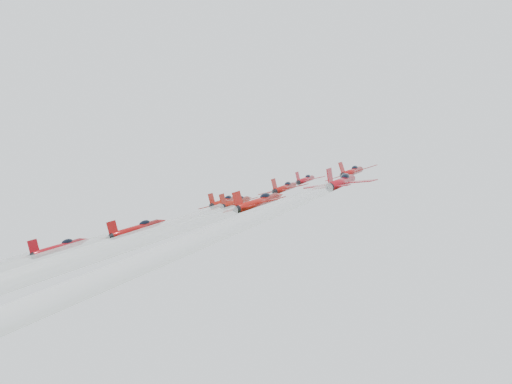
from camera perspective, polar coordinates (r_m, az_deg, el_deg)
The scene contains 6 objects.
jet_lead at distance 150.35m, azimuth 4.01°, elevation 1.01°, with size 9.33×12.01×7.36m.
jet_row2_left at distance 139.00m, azimuth -2.53°, elevation -0.76°, with size 10.17×13.09×8.03m.
jet_row2_center at distance 130.72m, azimuth 2.34°, elevation 0.35°, with size 9.87×12.71×7.79m.
jet_row2_right at distance 127.05m, azimuth 7.72°, elevation 1.63°, with size 9.89×12.73×7.80m.
jet_center at distance 84.20m, azimuth -15.38°, elevation -5.18°, with size 9.00×85.72×48.73m.
jet_rear_farright at distance 52.75m, azimuth -11.04°, elevation -5.84°, with size 10.28×97.95×55.69m.
Camera 1 is at (56.52, -96.38, 111.31)m, focal length 50.00 mm.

